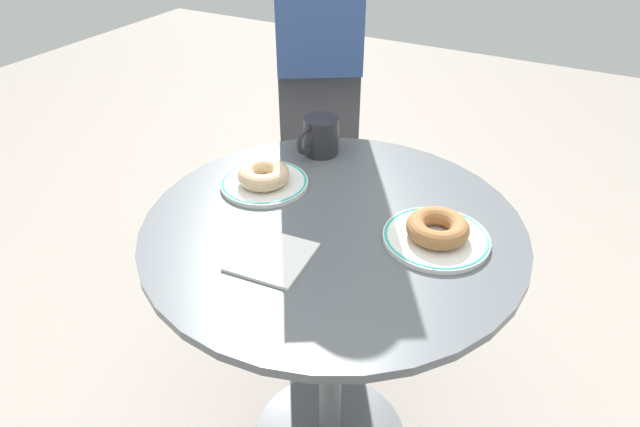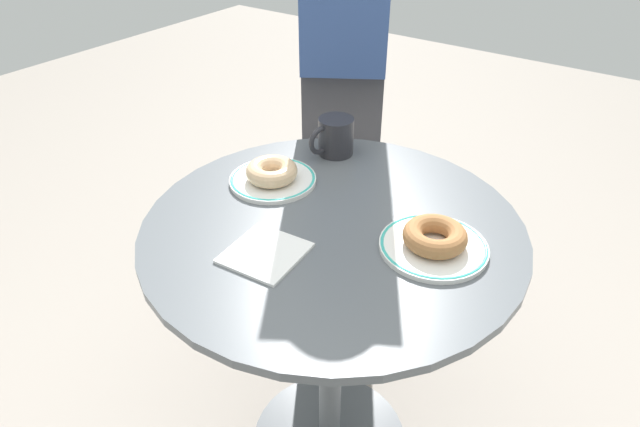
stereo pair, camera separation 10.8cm
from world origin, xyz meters
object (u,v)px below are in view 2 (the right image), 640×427
at_px(paper_napkin, 265,253).
at_px(plate_right, 433,246).
at_px(plate_left, 273,179).
at_px(coffee_mug, 335,137).
at_px(person_figure, 344,68).
at_px(donut_glazed, 272,171).
at_px(donut_cinnamon, 435,236).
at_px(cafe_table, 331,309).

bearing_deg(paper_napkin, plate_right, 38.03).
distance_m(plate_left, coffee_mug, 0.20).
distance_m(coffee_mug, person_figure, 0.38).
relative_size(donut_glazed, donut_cinnamon, 0.96).
bearing_deg(cafe_table, person_figure, 121.29).
bearing_deg(person_figure, donut_cinnamon, -44.40).
relative_size(donut_cinnamon, coffee_mug, 0.96).
xyz_separation_m(donut_cinnamon, paper_napkin, (-0.24, -0.19, -0.03)).
relative_size(donut_cinnamon, person_figure, 0.07).
relative_size(cafe_table, donut_glazed, 6.67).
relative_size(plate_left, plate_right, 0.96).
height_order(cafe_table, paper_napkin, paper_napkin).
height_order(plate_left, plate_right, same).
xyz_separation_m(plate_right, donut_glazed, (-0.39, 0.01, 0.02)).
distance_m(plate_left, donut_glazed, 0.03).
relative_size(cafe_table, plate_left, 3.94).
height_order(plate_left, donut_cinnamon, donut_cinnamon).
bearing_deg(donut_cinnamon, plate_left, 177.47).
bearing_deg(paper_napkin, cafe_table, 73.13).
relative_size(paper_napkin, person_figure, 0.08).
bearing_deg(donut_cinnamon, cafe_table, -168.94).
relative_size(donut_glazed, coffee_mug, 0.92).
distance_m(plate_left, paper_napkin, 0.26).
bearing_deg(person_figure, coffee_mug, -60.22).
bearing_deg(donut_cinnamon, coffee_mug, 150.08).
bearing_deg(person_figure, donut_glazed, -73.60).
bearing_deg(cafe_table, paper_napkin, -106.87).
xyz_separation_m(donut_glazed, donut_cinnamon, (0.39, -0.01, -0.00)).
relative_size(paper_napkin, coffee_mug, 1.10).
height_order(plate_right, donut_glazed, donut_glazed).
xyz_separation_m(donut_glazed, coffee_mug, (0.03, 0.20, 0.01)).
bearing_deg(paper_napkin, donut_cinnamon, 38.03).
distance_m(cafe_table, person_figure, 0.74).
bearing_deg(plate_right, paper_napkin, -141.97).
bearing_deg(plate_right, donut_glazed, 178.31).
height_order(plate_right, paper_napkin, plate_right).
relative_size(donut_glazed, paper_napkin, 0.83).
relative_size(coffee_mug, person_figure, 0.07).
height_order(donut_glazed, person_figure, person_figure).
relative_size(plate_left, donut_glazed, 1.69).
distance_m(donut_cinnamon, person_figure, 0.77).
bearing_deg(coffee_mug, cafe_table, -56.74).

